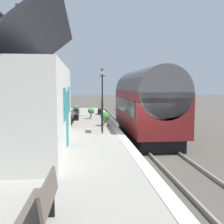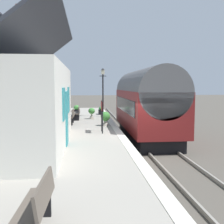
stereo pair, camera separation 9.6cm
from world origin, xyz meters
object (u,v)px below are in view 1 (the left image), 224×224
(train, at_px, (146,103))
(planter_bench_left, at_px, (76,110))
(bench_by_lamp, at_px, (77,113))
(lamp_post_platform, at_px, (102,83))
(bench_mid_platform, at_px, (42,205))
(planter_bench_right, at_px, (91,113))
(station_sign_board, at_px, (102,109))
(planter_by_door, at_px, (100,111))
(bench_platform_end, at_px, (71,116))
(station_building, at_px, (10,103))
(planter_corner_building, at_px, (105,118))

(train, height_order, planter_bench_left, train)
(train, distance_m, bench_by_lamp, 4.85)
(train, xyz_separation_m, bench_by_lamp, (2.22, 4.25, -0.75))
(bench_by_lamp, bearing_deg, lamp_post_platform, -49.89)
(bench_by_lamp, height_order, lamp_post_platform, lamp_post_platform)
(bench_mid_platform, relative_size, lamp_post_platform, 0.39)
(planter_bench_left, xyz_separation_m, planter_bench_right, (-2.75, -1.11, 0.01))
(train, bearing_deg, bench_by_lamp, 62.40)
(bench_mid_platform, height_order, planter_bench_right, bench_mid_platform)
(train, distance_m, station_sign_board, 4.23)
(bench_mid_platform, xyz_separation_m, lamp_post_platform, (16.10, -2.10, 2.04))
(bench_mid_platform, xyz_separation_m, planter_bench_right, (14.80, -1.22, -0.05))
(planter_by_door, xyz_separation_m, planter_bench_right, (-3.07, 0.80, 0.14))
(lamp_post_platform, bearing_deg, planter_bench_right, 145.91)
(planter_bench_left, distance_m, planter_by_door, 1.94)
(bench_mid_platform, bearing_deg, lamp_post_platform, -7.42)
(planter_bench_left, bearing_deg, planter_bench_right, -158.04)
(planter_bench_left, relative_size, planter_by_door, 0.89)
(bench_mid_platform, distance_m, planter_bench_left, 17.56)
(bench_by_lamp, distance_m, planter_bench_left, 3.02)
(bench_platform_end, height_order, bench_mid_platform, same)
(train, xyz_separation_m, station_building, (-5.86, 6.56, 0.45))
(bench_platform_end, distance_m, planter_by_door, 5.88)
(train, distance_m, planter_corner_building, 2.81)
(bench_by_lamp, bearing_deg, planter_bench_right, -74.90)
(bench_platform_end, bearing_deg, lamp_post_platform, -30.25)
(station_building, distance_m, planter_by_door, 12.20)
(train, xyz_separation_m, planter_bench_right, (2.48, 3.28, -0.80))
(planter_bench_left, bearing_deg, bench_by_lamp, -177.35)
(bench_by_lamp, height_order, bench_mid_platform, same)
(bench_mid_platform, distance_m, planter_bench_right, 14.86)
(bench_mid_platform, bearing_deg, planter_by_door, -6.44)
(planter_by_door, bearing_deg, station_sign_board, 177.21)
(planter_bench_right, bearing_deg, bench_platform_end, 151.93)
(planter_by_door, height_order, station_sign_board, station_sign_board)
(station_building, relative_size, station_sign_board, 5.23)
(planter_bench_left, bearing_deg, bench_mid_platform, 179.64)
(planter_corner_building, bearing_deg, station_building, 141.64)
(lamp_post_platform, distance_m, station_sign_board, 7.00)
(planter_bench_left, distance_m, planter_bench_right, 2.97)
(planter_bench_right, bearing_deg, bench_mid_platform, 175.28)
(station_building, relative_size, planter_by_door, 8.71)
(planter_bench_left, xyz_separation_m, planter_by_door, (0.32, -1.91, -0.13))
(planter_bench_left, height_order, planter_by_door, planter_bench_left)
(planter_bench_right, xyz_separation_m, lamp_post_platform, (1.29, -0.87, 2.09))
(bench_platform_end, bearing_deg, planter_bench_right, -28.07)
(train, xyz_separation_m, planter_corner_building, (-0.82, 2.57, -0.79))
(bench_by_lamp, height_order, planter_by_door, bench_by_lamp)
(planter_bench_left, bearing_deg, planter_corner_building, -163.26)
(station_sign_board, bearing_deg, train, -43.33)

